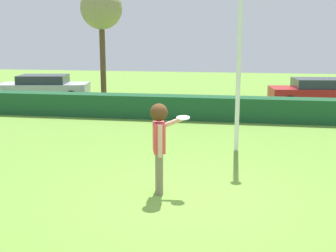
# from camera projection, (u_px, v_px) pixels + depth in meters

# --- Properties ---
(ground_plane) EXTENTS (60.00, 60.00, 0.00)m
(ground_plane) POSITION_uv_depth(u_px,v_px,m) (185.00, 198.00, 8.28)
(ground_plane) COLOR olive
(person) EXTENTS (0.68, 0.70, 1.79)m
(person) POSITION_uv_depth(u_px,v_px,m) (159.00, 136.00, 8.30)
(person) COLOR #7B7056
(person) RESTS_ON ground
(frisbee) EXTENTS (0.26, 0.26, 0.05)m
(frisbee) POSITION_uv_depth(u_px,v_px,m) (183.00, 118.00, 8.43)
(frisbee) COLOR white
(lamppost) EXTENTS (0.24, 0.24, 5.50)m
(lamppost) POSITION_uv_depth(u_px,v_px,m) (240.00, 36.00, 11.12)
(lamppost) COLOR silver
(lamppost) RESTS_ON ground
(hedge_row) EXTENTS (25.11, 0.90, 0.86)m
(hedge_row) POSITION_uv_depth(u_px,v_px,m) (214.00, 108.00, 15.99)
(hedge_row) COLOR #1B4E2A
(hedge_row) RESTS_ON ground
(parked_car_silver) EXTENTS (4.44, 2.46, 1.25)m
(parked_car_silver) POSITION_uv_depth(u_px,v_px,m) (44.00, 87.00, 20.63)
(parked_car_silver) COLOR #B7B7BC
(parked_car_silver) RESTS_ON ground
(parked_car_red) EXTENTS (4.38, 2.23, 1.25)m
(parked_car_red) POSITION_uv_depth(u_px,v_px,m) (319.00, 91.00, 18.87)
(parked_car_red) COLOR #B21E1E
(parked_car_red) RESTS_ON ground
(bare_elm_tree) EXTENTS (1.96, 1.96, 5.33)m
(bare_elm_tree) POSITION_uv_depth(u_px,v_px,m) (101.00, 10.00, 20.11)
(bare_elm_tree) COLOR brown
(bare_elm_tree) RESTS_ON ground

